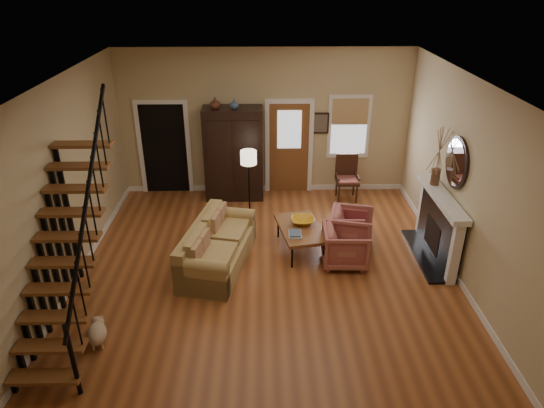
{
  "coord_description": "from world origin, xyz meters",
  "views": [
    {
      "loc": [
        -0.05,
        -7.06,
        4.84
      ],
      "look_at": [
        0.1,
        0.4,
        1.15
      ],
      "focal_mm": 32.0,
      "sensor_mm": 36.0,
      "label": 1
    }
  ],
  "objects_px": {
    "armoire": "(234,154)",
    "floor_lamp": "(249,184)",
    "sofa": "(218,246)",
    "side_chair": "(347,179)",
    "armchair_right": "(351,229)",
    "armchair_left": "(345,246)",
    "coffee_table": "(300,238)"
  },
  "relations": [
    {
      "from": "armoire",
      "to": "floor_lamp",
      "type": "xyz_separation_m",
      "value": [
        0.36,
        -0.94,
        -0.32
      ]
    },
    {
      "from": "sofa",
      "to": "floor_lamp",
      "type": "xyz_separation_m",
      "value": [
        0.51,
        1.91,
        0.34
      ]
    },
    {
      "from": "side_chair",
      "to": "armchair_right",
      "type": "bearing_deg",
      "value": -96.65
    },
    {
      "from": "armchair_left",
      "to": "armchair_right",
      "type": "bearing_deg",
      "value": -16.44
    },
    {
      "from": "sofa",
      "to": "armchair_right",
      "type": "bearing_deg",
      "value": 26.47
    },
    {
      "from": "floor_lamp",
      "to": "side_chair",
      "type": "xyz_separation_m",
      "value": [
        2.19,
        0.74,
        -0.22
      ]
    },
    {
      "from": "coffee_table",
      "to": "armchair_left",
      "type": "xyz_separation_m",
      "value": [
        0.77,
        -0.48,
        0.12
      ]
    },
    {
      "from": "coffee_table",
      "to": "side_chair",
      "type": "bearing_deg",
      "value": 60.84
    },
    {
      "from": "armoire",
      "to": "coffee_table",
      "type": "relative_size",
      "value": 1.66
    },
    {
      "from": "armoire",
      "to": "side_chair",
      "type": "xyz_separation_m",
      "value": [
        2.55,
        -0.2,
        -0.54
      ]
    },
    {
      "from": "sofa",
      "to": "armchair_right",
      "type": "xyz_separation_m",
      "value": [
        2.47,
        0.62,
        -0.03
      ]
    },
    {
      "from": "sofa",
      "to": "floor_lamp",
      "type": "height_order",
      "value": "floor_lamp"
    },
    {
      "from": "armchair_left",
      "to": "armoire",
      "type": "bearing_deg",
      "value": 38.7
    },
    {
      "from": "coffee_table",
      "to": "side_chair",
      "type": "distance_m",
      "value": 2.51
    },
    {
      "from": "armchair_left",
      "to": "side_chair",
      "type": "distance_m",
      "value": 2.7
    },
    {
      "from": "armoire",
      "to": "floor_lamp",
      "type": "distance_m",
      "value": 1.06
    },
    {
      "from": "armchair_left",
      "to": "armchair_right",
      "type": "relative_size",
      "value": 1.0
    },
    {
      "from": "armoire",
      "to": "side_chair",
      "type": "distance_m",
      "value": 2.61
    },
    {
      "from": "coffee_table",
      "to": "side_chair",
      "type": "xyz_separation_m",
      "value": [
        1.21,
        2.18,
        0.27
      ]
    },
    {
      "from": "sofa",
      "to": "floor_lamp",
      "type": "bearing_deg",
      "value": 87.35
    },
    {
      "from": "sofa",
      "to": "armchair_left",
      "type": "xyz_separation_m",
      "value": [
        2.26,
        0.0,
        -0.03
      ]
    },
    {
      "from": "sofa",
      "to": "side_chair",
      "type": "height_order",
      "value": "side_chair"
    },
    {
      "from": "floor_lamp",
      "to": "armchair_left",
      "type": "bearing_deg",
      "value": -47.59
    },
    {
      "from": "sofa",
      "to": "armchair_left",
      "type": "relative_size",
      "value": 2.63
    },
    {
      "from": "sofa",
      "to": "coffee_table",
      "type": "relative_size",
      "value": 1.64
    },
    {
      "from": "armoire",
      "to": "sofa",
      "type": "height_order",
      "value": "armoire"
    },
    {
      "from": "armchair_right",
      "to": "floor_lamp",
      "type": "relative_size",
      "value": 0.54
    },
    {
      "from": "armchair_left",
      "to": "side_chair",
      "type": "bearing_deg",
      "value": -7.24
    },
    {
      "from": "coffee_table",
      "to": "floor_lamp",
      "type": "bearing_deg",
      "value": 124.31
    },
    {
      "from": "armchair_right",
      "to": "floor_lamp",
      "type": "distance_m",
      "value": 2.37
    },
    {
      "from": "sofa",
      "to": "armchair_right",
      "type": "height_order",
      "value": "sofa"
    },
    {
      "from": "armoire",
      "to": "armchair_left",
      "type": "xyz_separation_m",
      "value": [
        2.1,
        -2.86,
        -0.69
      ]
    }
  ]
}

